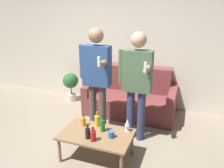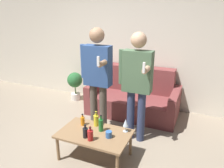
% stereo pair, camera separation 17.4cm
% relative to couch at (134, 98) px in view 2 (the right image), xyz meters
% --- Properties ---
extents(ground_plane, '(16.00, 16.00, 0.00)m').
position_rel_couch_xyz_m(ground_plane, '(-0.39, -1.68, -0.31)').
color(ground_plane, gray).
extents(wall_back, '(8.00, 0.06, 2.70)m').
position_rel_couch_xyz_m(wall_back, '(-0.39, 0.44, 1.04)').
color(wall_back, beige).
rests_on(wall_back, ground_plane).
extents(couch, '(1.77, 0.92, 0.91)m').
position_rel_couch_xyz_m(couch, '(0.00, 0.00, 0.00)').
color(couch, brown).
rests_on(couch, ground_plane).
extents(coffee_table, '(1.00, 0.61, 0.40)m').
position_rel_couch_xyz_m(coffee_table, '(-0.06, -1.64, 0.04)').
color(coffee_table, '#8E6B47').
rests_on(coffee_table, ground_plane).
extents(bottle_orange, '(0.08, 0.08, 0.19)m').
position_rel_couch_xyz_m(bottle_orange, '(-0.03, -1.81, 0.16)').
color(bottle_orange, '#B21E1E').
rests_on(bottle_orange, coffee_table).
extents(bottle_green, '(0.06, 0.06, 0.18)m').
position_rel_couch_xyz_m(bottle_green, '(-0.32, -1.51, 0.16)').
color(bottle_green, orange).
rests_on(bottle_green, coffee_table).
extents(bottle_dark, '(0.07, 0.07, 0.25)m').
position_rel_couch_xyz_m(bottle_dark, '(-0.00, -1.55, 0.18)').
color(bottle_dark, '#23752D').
rests_on(bottle_dark, coffee_table).
extents(bottle_yellow, '(0.07, 0.07, 0.19)m').
position_rel_couch_xyz_m(bottle_yellow, '(-0.12, -1.78, 0.16)').
color(bottle_yellow, black).
rests_on(bottle_yellow, coffee_table).
extents(bottle_red, '(0.08, 0.08, 0.23)m').
position_rel_couch_xyz_m(bottle_red, '(-0.13, -1.45, 0.17)').
color(bottle_red, yellow).
rests_on(bottle_red, coffee_table).
extents(wine_glass_near, '(0.08, 0.08, 0.19)m').
position_rel_couch_xyz_m(wine_glass_near, '(0.32, -1.43, 0.22)').
color(wine_glass_near, silver).
rests_on(wine_glass_near, coffee_table).
extents(cup_on_table, '(0.09, 0.09, 0.09)m').
position_rel_couch_xyz_m(cup_on_table, '(0.17, -1.66, 0.13)').
color(cup_on_table, '#3366B2').
rests_on(cup_on_table, coffee_table).
extents(person_standing_left, '(0.52, 0.45, 1.78)m').
position_rel_couch_xyz_m(person_standing_left, '(-0.33, -0.98, 0.74)').
color(person_standing_left, brown).
rests_on(person_standing_left, ground_plane).
extents(person_standing_right, '(0.52, 0.45, 1.73)m').
position_rel_couch_xyz_m(person_standing_right, '(0.32, -0.96, 0.71)').
color(person_standing_right, navy).
rests_on(person_standing_right, ground_plane).
extents(potted_plant, '(0.35, 0.35, 0.66)m').
position_rel_couch_xyz_m(potted_plant, '(-1.46, 0.07, 0.11)').
color(potted_plant, silver).
rests_on(potted_plant, ground_plane).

